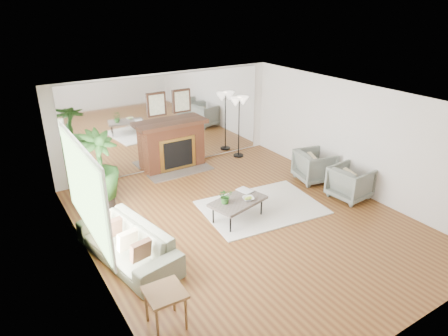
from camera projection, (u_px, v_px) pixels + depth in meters
ground at (246, 222)px, 8.12m from camera, size 7.00×7.00×0.00m
wall_left at (90, 206)px, 6.16m from camera, size 0.02×7.00×2.50m
wall_right at (354, 138)px, 9.10m from camera, size 0.02×7.00×2.50m
wall_back at (169, 121)px, 10.33m from camera, size 6.00×0.02×2.50m
mirror_panel at (170, 121)px, 10.32m from camera, size 5.40×0.04×2.40m
window_panel at (84, 190)px, 6.44m from camera, size 0.04×2.40×1.50m
fireplace at (174, 145)px, 10.39m from camera, size 1.85×0.83×2.05m
area_rug at (261, 207)px, 8.66m from camera, size 2.67×2.04×0.03m
coffee_table at (238, 202)px, 8.05m from camera, size 1.26×0.91×0.45m
sofa at (127, 243)px, 6.87m from camera, size 1.25×2.30×0.64m
armchair_back at (315, 166)px, 9.82m from camera, size 1.01×1.00×0.77m
armchair_front at (350, 183)px, 8.97m from camera, size 0.89×0.86×0.75m
side_table at (165, 297)px, 5.39m from camera, size 0.54×0.54×0.59m
potted_ficus at (99, 168)px, 8.34m from camera, size 1.02×1.02×1.72m
floor_lamp at (239, 106)px, 10.89m from camera, size 0.56×0.31×1.71m
tabletop_plant at (225, 196)px, 7.85m from camera, size 0.33×0.30×0.31m
fruit_bowl at (248, 199)px, 8.02m from camera, size 0.29×0.29×0.06m
book at (241, 192)px, 8.32m from camera, size 0.30×0.37×0.02m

